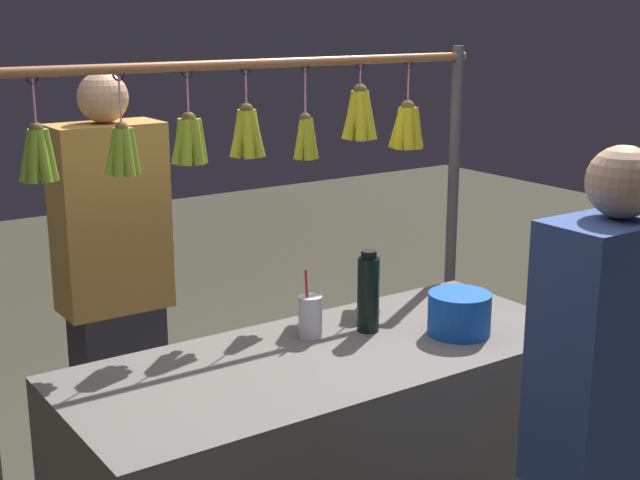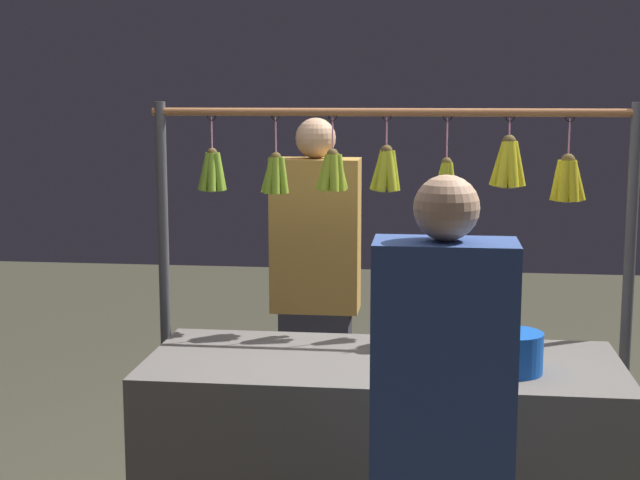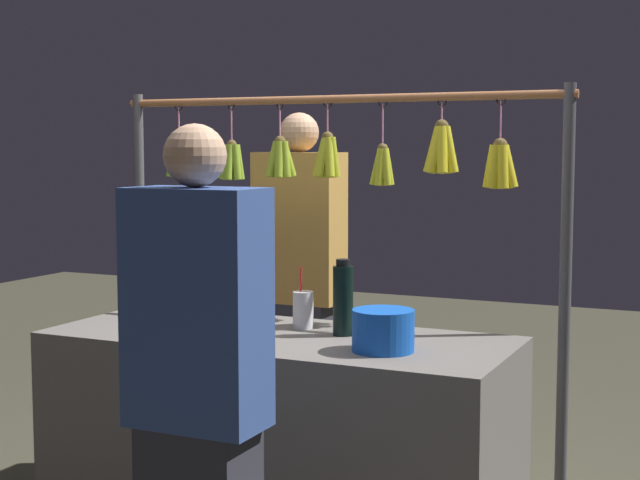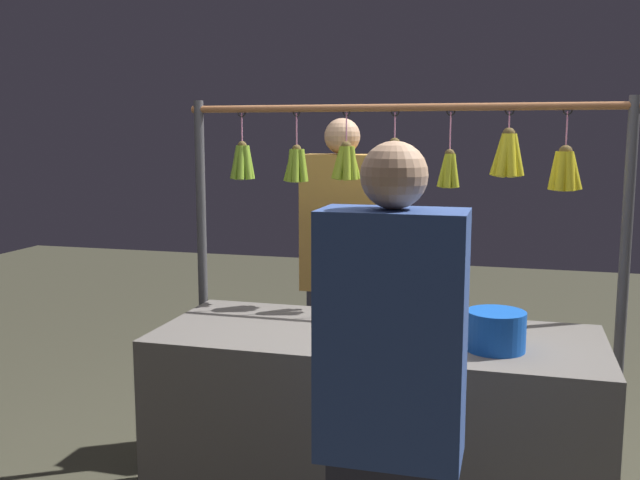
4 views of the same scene
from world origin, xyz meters
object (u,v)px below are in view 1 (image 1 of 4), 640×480
at_px(drink_cup, 310,316).
at_px(customer_person, 598,461).
at_px(vendor_person, 115,300).
at_px(blue_bucket, 459,314).
at_px(water_bottle, 368,293).

xyz_separation_m(drink_cup, customer_person, (-0.18, 1.02, -0.12)).
bearing_deg(vendor_person, drink_cup, 117.06).
distance_m(blue_bucket, vendor_person, 1.27).
height_order(water_bottle, customer_person, customer_person).
bearing_deg(drink_cup, customer_person, 99.89).
height_order(blue_bucket, customer_person, customer_person).
bearing_deg(water_bottle, drink_cup, -17.99).
bearing_deg(water_bottle, blue_bucket, 139.96).
distance_m(blue_bucket, customer_person, 0.81).
distance_m(drink_cup, customer_person, 1.04).
bearing_deg(blue_bucket, customer_person, 72.38).
bearing_deg(water_bottle, vendor_person, -54.65).
distance_m(water_bottle, drink_cup, 0.21).
relative_size(vendor_person, customer_person, 1.06).
distance_m(water_bottle, customer_person, 0.97).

